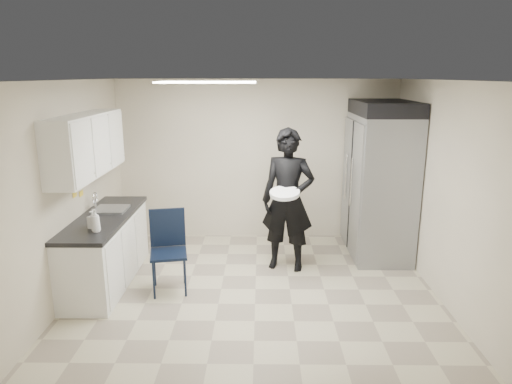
{
  "coord_description": "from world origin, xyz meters",
  "views": [
    {
      "loc": [
        0.07,
        -5.34,
        2.66
      ],
      "look_at": [
        0.0,
        0.2,
        1.23
      ],
      "focal_mm": 32.0,
      "sensor_mm": 36.0,
      "label": 1
    }
  ],
  "objects_px": {
    "lower_counter": "(106,251)",
    "folding_chair": "(169,254)",
    "man_tuxedo": "(288,200)",
    "commercial_fridge": "(379,186)"
  },
  "relations": [
    {
      "from": "lower_counter",
      "to": "folding_chair",
      "type": "relative_size",
      "value": 1.9
    },
    {
      "from": "lower_counter",
      "to": "folding_chair",
      "type": "xyz_separation_m",
      "value": [
        0.87,
        -0.26,
        0.07
      ]
    },
    {
      "from": "commercial_fridge",
      "to": "man_tuxedo",
      "type": "relative_size",
      "value": 1.06
    },
    {
      "from": "commercial_fridge",
      "to": "lower_counter",
      "type": "bearing_deg",
      "value": -164.12
    },
    {
      "from": "lower_counter",
      "to": "man_tuxedo",
      "type": "bearing_deg",
      "value": 11.68
    },
    {
      "from": "folding_chair",
      "to": "man_tuxedo",
      "type": "xyz_separation_m",
      "value": [
        1.52,
        0.75,
        0.49
      ]
    },
    {
      "from": "lower_counter",
      "to": "folding_chair",
      "type": "bearing_deg",
      "value": -16.4
    },
    {
      "from": "folding_chair",
      "to": "man_tuxedo",
      "type": "height_order",
      "value": "man_tuxedo"
    },
    {
      "from": "commercial_fridge",
      "to": "folding_chair",
      "type": "distance_m",
      "value": 3.25
    },
    {
      "from": "lower_counter",
      "to": "folding_chair",
      "type": "height_order",
      "value": "folding_chair"
    }
  ]
}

